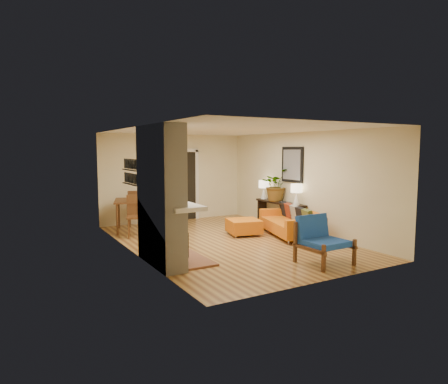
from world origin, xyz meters
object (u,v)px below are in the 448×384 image
(ottoman, at_px, (244,226))
(blue_chair, at_px, (320,237))
(sofa, at_px, (290,222))
(houseplant, at_px, (276,185))
(lamp_near, at_px, (296,192))
(console_table, at_px, (280,207))
(lamp_far, at_px, (264,187))
(dining_table, at_px, (133,206))

(ottoman, xyz_separation_m, blue_chair, (-0.07, -2.81, 0.26))
(sofa, bearing_deg, blue_chair, -115.72)
(blue_chair, bearing_deg, houseplant, 66.60)
(houseplant, bearing_deg, lamp_near, -89.34)
(ottoman, height_order, console_table, console_table)
(ottoman, distance_m, lamp_far, 1.91)
(sofa, height_order, dining_table, dining_table)
(blue_chair, bearing_deg, lamp_far, 69.68)
(lamp_near, bearing_deg, blue_chair, -120.70)
(console_table, bearing_deg, sofa, -112.74)
(dining_table, relative_size, houseplant, 2.15)
(blue_chair, distance_m, houseplant, 3.64)
(lamp_far, bearing_deg, console_table, -90.00)
(sofa, distance_m, houseplant, 1.45)
(lamp_far, relative_size, houseplant, 0.60)
(dining_table, distance_m, houseplant, 3.92)
(dining_table, xyz_separation_m, console_table, (3.64, -1.57, -0.09))
(blue_chair, height_order, dining_table, dining_table)
(ottoman, relative_size, blue_chair, 1.03)
(console_table, bearing_deg, dining_table, 156.66)
(console_table, xyz_separation_m, lamp_far, (0.00, 0.77, 0.49))
(blue_chair, bearing_deg, lamp_near, 59.30)
(ottoman, bearing_deg, sofa, -34.16)
(sofa, relative_size, dining_table, 1.08)
(dining_table, height_order, console_table, dining_table)
(ottoman, bearing_deg, houseplant, 19.30)
(dining_table, distance_m, lamp_far, 3.75)
(dining_table, bearing_deg, sofa, -37.62)
(sofa, xyz_separation_m, blue_chair, (-1.04, -2.15, 0.15))
(blue_chair, height_order, console_table, blue_chair)
(ottoman, height_order, lamp_far, lamp_far)
(ottoman, distance_m, blue_chair, 2.82)
(ottoman, height_order, lamp_near, lamp_near)
(sofa, height_order, lamp_far, lamp_far)
(sofa, xyz_separation_m, lamp_far, (0.39, 1.70, 0.73))
(sofa, bearing_deg, ottoman, 145.84)
(dining_table, bearing_deg, blue_chair, -64.59)
(sofa, height_order, blue_chair, blue_chair)
(blue_chair, relative_size, lamp_far, 1.66)
(sofa, xyz_separation_m, lamp_near, (0.39, 0.25, 0.73))
(sofa, bearing_deg, dining_table, 142.38)
(ottoman, distance_m, lamp_near, 1.64)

